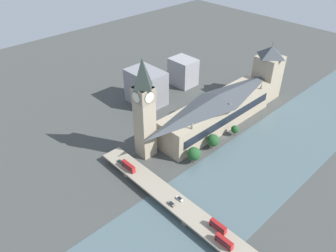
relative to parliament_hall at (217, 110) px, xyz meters
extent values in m
plane|color=#424442|center=(-15.14, 8.00, -13.82)|extent=(600.00, 600.00, 0.00)
cube|color=#4C6066|center=(-51.11, 8.00, -13.67)|extent=(59.94, 360.00, 0.30)
cube|color=tan|center=(0.06, 0.00, -2.85)|extent=(24.39, 108.30, 21.94)
cube|color=black|center=(-12.29, 0.00, -1.75)|extent=(0.40, 99.64, 6.58)
pyramid|color=#3D4247|center=(0.06, 0.00, 11.06)|extent=(23.90, 106.14, 5.87)
cone|color=gray|center=(-11.14, -41.15, 10.62)|extent=(2.20, 2.20, 5.00)
cone|color=gray|center=(-11.14, 0.00, 10.62)|extent=(2.20, 2.20, 5.00)
cone|color=gray|center=(-11.14, 41.15, 10.62)|extent=(2.20, 2.20, 5.00)
cube|color=tan|center=(11.16, 63.62, 12.57)|extent=(10.93, 10.93, 52.76)
cube|color=gray|center=(11.16, 63.62, 34.03)|extent=(11.59, 11.59, 9.84)
cylinder|color=black|center=(5.52, 63.62, 34.03)|extent=(0.50, 7.76, 7.76)
cylinder|color=silver|center=(5.41, 63.62, 34.03)|extent=(0.62, 7.18, 7.18)
cylinder|color=black|center=(16.80, 63.62, 34.03)|extent=(0.50, 7.76, 7.76)
cylinder|color=silver|center=(16.91, 63.62, 34.03)|extent=(0.62, 7.18, 7.18)
cylinder|color=black|center=(11.16, 57.98, 34.03)|extent=(7.76, 0.50, 7.76)
cylinder|color=silver|center=(11.16, 57.86, 34.03)|extent=(7.18, 0.62, 7.18)
cylinder|color=black|center=(11.16, 69.26, 34.03)|extent=(7.76, 0.50, 7.76)
cylinder|color=silver|center=(11.16, 69.37, 34.03)|extent=(7.18, 0.62, 7.18)
pyramid|color=#2D3833|center=(11.16, 63.62, 48.67)|extent=(11.15, 11.15, 19.44)
cube|color=tan|center=(0.06, -68.04, 5.64)|extent=(19.77, 19.77, 38.91)
pyramid|color=#3D4247|center=(0.06, -68.04, 29.55)|extent=(19.77, 19.77, 8.90)
cylinder|color=#333338|center=(0.06, -68.04, 36.00)|extent=(0.30, 0.30, 4.00)
cube|color=gray|center=(-51.11, 83.82, -11.83)|extent=(3.00, 11.46, 3.97)
cube|color=gray|center=(2.05, 83.82, -11.83)|extent=(3.00, 11.46, 3.97)
cube|color=gray|center=(-51.11, 83.82, -9.25)|extent=(151.89, 13.48, 1.20)
cube|color=red|center=(1.75, 86.28, -7.32)|extent=(11.60, 2.46, 1.85)
cube|color=black|center=(1.75, 86.28, -6.95)|extent=(10.44, 2.52, 0.81)
cube|color=red|center=(1.75, 86.28, -5.32)|extent=(11.37, 2.46, 2.17)
cube|color=black|center=(1.75, 86.28, -5.21)|extent=(10.44, 2.52, 1.04)
cube|color=maroon|center=(1.75, 86.28, -4.15)|extent=(11.25, 2.34, 0.16)
cylinder|color=black|center=(6.75, 85.16, -8.15)|extent=(1.00, 0.28, 1.00)
cylinder|color=black|center=(6.75, 87.40, -8.15)|extent=(1.00, 0.28, 1.00)
cylinder|color=black|center=(-3.15, 85.16, -8.15)|extent=(1.00, 0.28, 1.00)
cylinder|color=black|center=(-3.15, 87.40, -8.15)|extent=(1.00, 0.28, 1.00)
cube|color=red|center=(-76.06, 86.35, -7.32)|extent=(10.34, 2.47, 1.84)
cube|color=black|center=(-76.06, 86.35, -6.95)|extent=(9.31, 2.53, 0.81)
cube|color=red|center=(-76.06, 86.35, -5.31)|extent=(10.13, 2.47, 2.16)
cube|color=black|center=(-76.06, 86.35, -5.20)|extent=(9.31, 2.53, 1.04)
cube|color=maroon|center=(-76.06, 86.35, -4.15)|extent=(10.03, 2.35, 0.16)
cylinder|color=black|center=(-71.72, 85.22, -8.13)|extent=(1.03, 0.28, 1.03)
cylinder|color=black|center=(-71.72, 87.47, -8.13)|extent=(1.03, 0.28, 1.03)
cylinder|color=black|center=(-80.31, 85.22, -8.13)|extent=(1.03, 0.28, 1.03)
cylinder|color=black|center=(-80.31, 87.47, -8.13)|extent=(1.03, 0.28, 1.03)
cube|color=red|center=(-68.06, 81.28, -7.28)|extent=(10.08, 2.42, 1.84)
cube|color=black|center=(-68.06, 81.28, -6.91)|extent=(9.07, 2.48, 0.81)
cube|color=red|center=(-68.06, 81.28, -5.28)|extent=(9.88, 2.42, 2.16)
cube|color=black|center=(-68.06, 81.28, -5.17)|extent=(9.07, 2.48, 1.04)
cube|color=maroon|center=(-68.06, 81.28, -4.12)|extent=(9.78, 2.30, 0.16)
cylinder|color=black|center=(-63.91, 80.18, -8.09)|extent=(1.11, 0.28, 1.11)
cylinder|color=black|center=(-63.91, 82.38, -8.09)|extent=(1.11, 0.28, 1.11)
cylinder|color=black|center=(-72.10, 80.18, -8.09)|extent=(1.11, 0.28, 1.11)
cylinder|color=black|center=(-72.10, 82.38, -8.09)|extent=(1.11, 0.28, 1.11)
cube|color=slate|center=(-38.89, 87.20, -8.06)|extent=(4.73, 1.87, 0.71)
cube|color=black|center=(-39.03, 87.20, -7.45)|extent=(2.46, 1.69, 0.51)
cylinder|color=black|center=(-36.99, 86.35, -8.32)|extent=(0.67, 0.22, 0.67)
cylinder|color=black|center=(-36.99, 88.05, -8.32)|extent=(0.67, 0.22, 0.67)
cylinder|color=black|center=(-40.79, 86.35, -8.32)|extent=(0.67, 0.22, 0.67)
cylinder|color=black|center=(-40.79, 88.05, -8.32)|extent=(0.67, 0.22, 0.67)
cube|color=silver|center=(-39.27, 81.05, -8.13)|extent=(4.76, 1.83, 0.56)
cube|color=black|center=(-39.41, 81.05, -7.57)|extent=(2.48, 1.65, 0.57)
cylinder|color=black|center=(-37.35, 80.23, -8.32)|extent=(0.66, 0.22, 0.66)
cylinder|color=black|center=(-37.35, 81.88, -8.32)|extent=(0.66, 0.22, 0.66)
cylinder|color=black|center=(-41.19, 80.23, -8.32)|extent=(0.66, 0.22, 0.66)
cylinder|color=black|center=(-41.19, 81.88, -8.32)|extent=(0.66, 0.22, 0.66)
cube|color=#2D5638|center=(11.11, 86.29, -8.08)|extent=(3.85, 1.80, 0.68)
cube|color=black|center=(10.99, 86.29, -7.50)|extent=(2.00, 1.62, 0.48)
cylinder|color=black|center=(12.58, 85.48, -8.33)|extent=(0.64, 0.22, 0.64)
cylinder|color=black|center=(12.58, 87.10, -8.33)|extent=(0.64, 0.22, 0.64)
cylinder|color=black|center=(9.63, 85.48, -8.33)|extent=(0.64, 0.22, 0.64)
cylinder|color=black|center=(9.63, 87.10, -8.33)|extent=(0.64, 0.22, 0.64)
cube|color=gray|center=(65.86, 16.44, 1.26)|extent=(32.83, 23.45, 30.14)
cube|color=#939399|center=(68.49, -32.18, -0.85)|extent=(24.01, 19.37, 25.92)
cylinder|color=brown|center=(-18.67, 0.58, -12.33)|extent=(0.70, 0.70, 2.98)
sphere|color=#1E4C23|center=(-18.67, 0.58, -8.27)|extent=(6.03, 6.03, 6.03)
cylinder|color=brown|center=(-17.41, 24.95, -12.19)|extent=(0.70, 0.70, 3.26)
sphere|color=#1E4C23|center=(-17.41, 24.95, -6.71)|extent=(9.06, 9.06, 9.06)
cylinder|color=brown|center=(-18.58, 46.39, -12.12)|extent=(0.70, 0.70, 3.40)
sphere|color=#1E4C23|center=(-18.58, 46.39, -6.43)|extent=(9.40, 9.40, 9.40)
camera|label=1|loc=(-130.73, 176.98, 134.05)|focal=35.00mm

